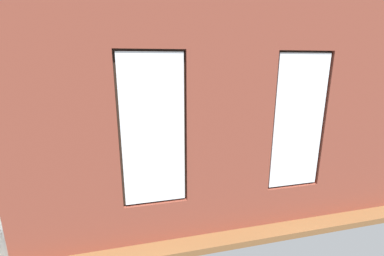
{
  "coord_description": "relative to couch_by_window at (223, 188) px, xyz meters",
  "views": [
    {
      "loc": [
        1.33,
        6.2,
        2.53
      ],
      "look_at": [
        -0.05,
        0.4,
        0.97
      ],
      "focal_mm": 24.0,
      "sensor_mm": 36.0,
      "label": 1
    }
  ],
  "objects": [
    {
      "name": "potted_plant_between_couches",
      "position": [
        -1.42,
        -0.05,
        0.34
      ],
      "size": [
        0.92,
        0.99,
        1.15
      ],
      "color": "gray",
      "rests_on": "ground_plane"
    },
    {
      "name": "table_plant_small",
      "position": [
        -0.39,
        -2.31,
        0.2
      ],
      "size": [
        0.13,
        0.13,
        0.2
      ],
      "color": "gray",
      "rests_on": "coffee_table"
    },
    {
      "name": "potted_plant_near_tv",
      "position": [
        2.34,
        -1.76,
        0.32
      ],
      "size": [
        0.87,
        0.74,
        1.13
      ],
      "color": "gray",
      "rests_on": "ground_plane"
    },
    {
      "name": "papasan_chair",
      "position": [
        0.67,
        -4.18,
        0.12
      ],
      "size": [
        1.16,
        1.16,
        0.71
      ],
      "color": "olive",
      "rests_on": "ground_plane"
    },
    {
      "name": "potted_plant_by_left_couch",
      "position": [
        -1.79,
        -2.92,
        0.04
      ],
      "size": [
        0.32,
        0.32,
        0.55
      ],
      "color": "#9E5638",
      "rests_on": "ground_plane"
    },
    {
      "name": "couch_left",
      "position": [
        -2.19,
        -1.51,
        0.0
      ],
      "size": [
        0.99,
        1.97,
        0.8
      ],
      "rotation": [
        0.0,
        0.0,
        1.51
      ],
      "color": "black",
      "rests_on": "ground_plane"
    },
    {
      "name": "remote_silver",
      "position": [
        0.41,
        -2.06,
        0.1
      ],
      "size": [
        0.1,
        0.18,
        0.02
      ],
      "primitive_type": "cube",
      "rotation": [
        0.0,
        0.0,
        5.97
      ],
      "color": "#B2B2B7",
      "rests_on": "coffee_table"
    },
    {
      "name": "coffee_table",
      "position": [
        -0.01,
        -2.17,
        0.04
      ],
      "size": [
        1.39,
        0.77,
        0.42
      ],
      "color": "olive",
      "rests_on": "ground_plane"
    },
    {
      "name": "media_console",
      "position": [
        2.89,
        -2.83,
        -0.1
      ],
      "size": [
        1.26,
        0.42,
        0.47
      ],
      "primitive_type": "cube",
      "color": "black",
      "rests_on": "ground_plane"
    },
    {
      "name": "cup_ceramic",
      "position": [
        0.16,
        -2.27,
        0.14
      ],
      "size": [
        0.08,
        0.08,
        0.1
      ],
      "primitive_type": "cylinder",
      "color": "#33567F",
      "rests_on": "coffee_table"
    },
    {
      "name": "potted_plant_corner_far_left",
      "position": [
        -2.33,
        0.12,
        0.35
      ],
      "size": [
        0.9,
        0.93,
        1.14
      ],
      "color": "#47423D",
      "rests_on": "ground_plane"
    },
    {
      "name": "brick_wall_with_windows",
      "position": [
        0.17,
        0.65,
        1.46
      ],
      "size": [
        6.13,
        0.3,
        3.59
      ],
      "color": "brown",
      "rests_on": "ground_plane"
    },
    {
      "name": "remote_black",
      "position": [
        -0.11,
        -2.06,
        0.1
      ],
      "size": [
        0.18,
        0.11,
        0.02
      ],
      "primitive_type": "cube",
      "rotation": [
        0.0,
        0.0,
        5.07
      ],
      "color": "black",
      "rests_on": "coffee_table"
    },
    {
      "name": "tv_flatscreen",
      "position": [
        2.89,
        -2.83,
        0.53
      ],
      "size": [
        1.16,
        0.2,
        0.78
      ],
      "color": "black",
      "rests_on": "media_console"
    },
    {
      "name": "white_wall_right",
      "position": [
        3.19,
        -2.07,
        1.46
      ],
      "size": [
        0.1,
        5.59,
        3.59
      ],
      "primitive_type": "cube",
      "color": "silver",
      "rests_on": "ground_plane"
    },
    {
      "name": "candle_jar",
      "position": [
        -0.01,
        -2.17,
        0.15
      ],
      "size": [
        0.08,
        0.08,
        0.11
      ],
      "primitive_type": "cylinder",
      "color": "#B7333D",
      "rests_on": "coffee_table"
    },
    {
      "name": "potted_plant_corner_near_left",
      "position": [
        -2.35,
        -4.55,
        0.5
      ],
      "size": [
        0.81,
        0.82,
        1.26
      ],
      "color": "#47423D",
      "rests_on": "ground_plane"
    },
    {
      "name": "ground_plane",
      "position": [
        0.17,
        -2.27,
        -0.38
      ],
      "size": [
        6.73,
        6.59,
        0.1
      ],
      "primitive_type": "cube",
      "color": "brown"
    },
    {
      "name": "potted_plant_mid_room_small",
      "position": [
        -0.85,
        -3.01,
        0.0
      ],
      "size": [
        0.32,
        0.32,
        0.53
      ],
      "color": "#9E5638",
      "rests_on": "ground_plane"
    },
    {
      "name": "potted_plant_beside_window_right",
      "position": [
        2.47,
        0.1,
        0.41
      ],
      "size": [
        1.12,
        1.21,
        1.26
      ],
      "color": "#47423D",
      "rests_on": "ground_plane"
    },
    {
      "name": "couch_by_window",
      "position": [
        0.0,
        0.0,
        0.0
      ],
      "size": [
        1.94,
        0.87,
        0.8
      ],
      "color": "black",
      "rests_on": "ground_plane"
    }
  ]
}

